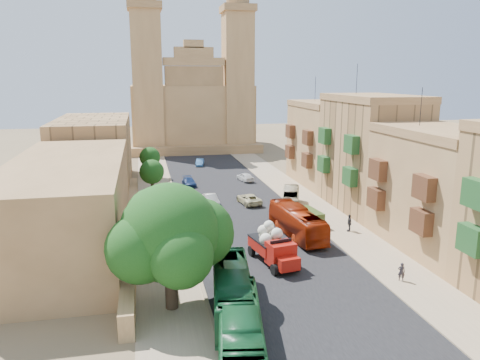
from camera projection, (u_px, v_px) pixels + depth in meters
name	position (u px, v px, depth m)	size (l,w,h in m)	color
ground	(321.00, 322.00, 30.94)	(260.00, 260.00, 0.00)	brown
road_surface	(234.00, 204.00, 59.61)	(14.00, 140.00, 0.01)	black
sidewalk_east	(304.00, 200.00, 61.51)	(5.00, 140.00, 0.01)	#967F62
sidewalk_west	(158.00, 208.00, 57.70)	(5.00, 140.00, 0.01)	#967F62
kerb_east	(286.00, 201.00, 61.00)	(0.25, 140.00, 0.12)	#967F62
kerb_west	(178.00, 207.00, 58.19)	(0.25, 140.00, 0.12)	#967F62
townhouse_b	(441.00, 189.00, 43.43)	(9.00, 14.00, 14.90)	#A07648
townhouse_c	(371.00, 152.00, 56.54)	(9.00, 14.00, 17.40)	#AA7E4D
townhouse_d	(326.00, 143.00, 70.08)	(9.00, 14.00, 15.90)	#A07648
west_wall	(132.00, 228.00, 47.35)	(1.00, 40.00, 1.80)	#A07648
west_building_low	(69.00, 205.00, 43.62)	(10.00, 28.00, 8.40)	olive
west_building_mid	(94.00, 153.00, 68.29)	(10.00, 22.00, 10.00)	#AA7E4D
church	(191.00, 106.00, 104.01)	(28.00, 22.50, 36.30)	#A07648
ficus_tree	(171.00, 236.00, 31.73)	(8.95, 8.23, 8.95)	#38291C
street_tree_a	(159.00, 229.00, 39.71)	(3.09, 3.09, 4.75)	#38291C
street_tree_b	(155.00, 199.00, 51.26)	(2.73, 2.73, 4.20)	#38291C
street_tree_c	(152.00, 172.00, 62.60)	(3.30, 3.30, 5.08)	#38291C
street_tree_d	(150.00, 157.00, 74.08)	(3.26, 3.26, 5.02)	#38291C
red_truck	(273.00, 246.00, 40.34)	(3.44, 6.45, 3.59)	#9D140C
olive_pickup	(309.00, 217.00, 51.18)	(2.19, 4.13, 1.63)	#36491B
bus_green_south	(240.00, 330.00, 27.18)	(2.43, 10.38, 2.89)	#16572B
bus_green_north	(232.00, 290.00, 32.12)	(2.52, 10.75, 3.00)	#124926
bus_red_east	(297.00, 222.00, 47.52)	(2.42, 10.35, 2.88)	maroon
bus_cream_east	(291.00, 199.00, 57.43)	(1.95, 8.34, 2.32)	beige
car_blue_a	(215.00, 249.00, 42.41)	(1.27, 3.15, 1.07)	#479BCA
car_white_a	(211.00, 200.00, 59.04)	(1.42, 4.06, 1.34)	beige
car_cream	(249.00, 199.00, 59.51)	(2.16, 4.70, 1.30)	#C6BC8D
car_dkblue	(189.00, 182.00, 69.43)	(1.68, 4.14, 1.20)	navy
car_white_b	(245.00, 177.00, 72.57)	(1.57, 3.90, 1.33)	silver
car_blue_b	(200.00, 162.00, 85.29)	(1.30, 3.71, 1.22)	#3F79BB
pedestrian_a	(401.00, 272.00, 37.01)	(0.56, 0.36, 1.52)	#28242A
pedestrian_c	(349.00, 223.00, 48.91)	(1.07, 0.45, 1.83)	#2C2C30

